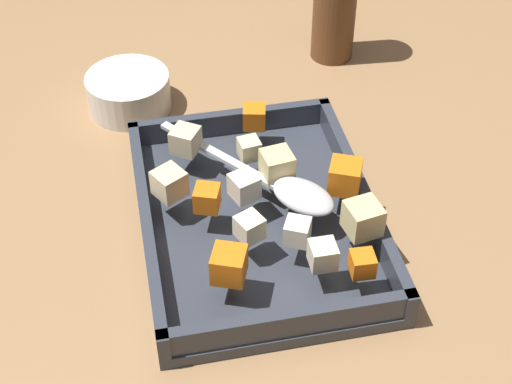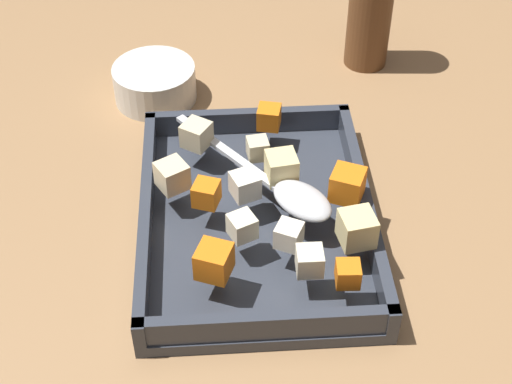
# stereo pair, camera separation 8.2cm
# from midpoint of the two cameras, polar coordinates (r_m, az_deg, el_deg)

# --- Properties ---
(ground_plane) EXTENTS (4.00, 4.00, 0.00)m
(ground_plane) POSITION_cam_midpoint_polar(r_m,az_deg,el_deg) (0.85, -3.87, -3.10)
(ground_plane) COLOR #936D47
(baking_dish) EXTENTS (0.33, 0.25, 0.05)m
(baking_dish) POSITION_cam_midpoint_polar(r_m,az_deg,el_deg) (0.84, -2.76, -2.21)
(baking_dish) COLOR #333842
(baking_dish) RESTS_ON ground_plane
(carrot_chunk_near_spoon) EXTENTS (0.04, 0.04, 0.03)m
(carrot_chunk_near_spoon) POSITION_cam_midpoint_polar(r_m,az_deg,el_deg) (0.74, -5.21, -5.58)
(carrot_chunk_near_spoon) COLOR orange
(carrot_chunk_near_spoon) RESTS_ON baking_dish
(carrot_chunk_mid_left) EXTENTS (0.02, 0.02, 0.02)m
(carrot_chunk_mid_left) POSITION_cam_midpoint_polar(r_m,az_deg,el_deg) (0.74, 4.82, -5.50)
(carrot_chunk_mid_left) COLOR orange
(carrot_chunk_mid_left) RESTS_ON baking_dish
(carrot_chunk_corner_sw) EXTENTS (0.03, 0.03, 0.03)m
(carrot_chunk_corner_sw) POSITION_cam_midpoint_polar(r_m,az_deg,el_deg) (0.91, -2.70, 5.52)
(carrot_chunk_corner_sw) COLOR orange
(carrot_chunk_corner_sw) RESTS_ON baking_dish
(carrot_chunk_near_right) EXTENTS (0.04, 0.04, 0.03)m
(carrot_chunk_near_right) POSITION_cam_midpoint_polar(r_m,az_deg,el_deg) (0.82, 3.90, 0.90)
(carrot_chunk_near_right) COLOR orange
(carrot_chunk_near_right) RESTS_ON baking_dish
(carrot_chunk_far_right) EXTENTS (0.03, 0.03, 0.03)m
(carrot_chunk_far_right) POSITION_cam_midpoint_polar(r_m,az_deg,el_deg) (0.81, -6.57, -0.43)
(carrot_chunk_far_right) COLOR orange
(carrot_chunk_far_right) RESTS_ON baking_dish
(potato_chunk_corner_nw) EXTENTS (0.03, 0.03, 0.03)m
(potato_chunk_corner_nw) POSITION_cam_midpoint_polar(r_m,az_deg,el_deg) (0.77, -3.70, -2.81)
(potato_chunk_corner_nw) COLOR beige
(potato_chunk_corner_nw) RESTS_ON baking_dish
(potato_chunk_mid_right) EXTENTS (0.04, 0.04, 0.03)m
(potato_chunk_mid_right) POSITION_cam_midpoint_polar(r_m,az_deg,el_deg) (0.84, -1.20, 1.87)
(potato_chunk_mid_right) COLOR #E0CC89
(potato_chunk_mid_right) RESTS_ON baking_dish
(potato_chunk_corner_se) EXTENTS (0.03, 0.03, 0.03)m
(potato_chunk_corner_se) POSITION_cam_midpoint_polar(r_m,az_deg,el_deg) (0.75, 1.89, -4.86)
(potato_chunk_corner_se) COLOR beige
(potato_chunk_corner_se) RESTS_ON baking_dish
(potato_chunk_heap_top) EXTENTS (0.04, 0.04, 0.03)m
(potato_chunk_heap_top) POSITION_cam_midpoint_polar(r_m,az_deg,el_deg) (0.88, -7.92, 3.74)
(potato_chunk_heap_top) COLOR beige
(potato_chunk_heap_top) RESTS_ON baking_dish
(potato_chunk_near_left) EXTENTS (0.04, 0.04, 0.03)m
(potato_chunk_near_left) POSITION_cam_midpoint_polar(r_m,az_deg,el_deg) (0.83, -9.28, 0.51)
(potato_chunk_near_left) COLOR beige
(potato_chunk_near_left) RESTS_ON baking_dish
(potato_chunk_center) EXTENTS (0.03, 0.03, 0.02)m
(potato_chunk_center) POSITION_cam_midpoint_polar(r_m,az_deg,el_deg) (0.87, -3.20, 3.12)
(potato_chunk_center) COLOR beige
(potato_chunk_center) RESTS_ON baking_dish
(potato_chunk_far_left) EXTENTS (0.04, 0.04, 0.03)m
(potato_chunk_far_left) POSITION_cam_midpoint_polar(r_m,az_deg,el_deg) (0.78, 5.02, -2.12)
(potato_chunk_far_left) COLOR #E0CC89
(potato_chunk_far_left) RESTS_ON baking_dish
(parsnip_chunk_rim_edge) EXTENTS (0.03, 0.03, 0.02)m
(parsnip_chunk_rim_edge) POSITION_cam_midpoint_polar(r_m,az_deg,el_deg) (0.77, 0.07, -3.11)
(parsnip_chunk_rim_edge) COLOR silver
(parsnip_chunk_rim_edge) RESTS_ON baking_dish
(parsnip_chunk_under_handle) EXTENTS (0.04, 0.04, 0.03)m
(parsnip_chunk_under_handle) POSITION_cam_midpoint_polar(r_m,az_deg,el_deg) (0.82, -3.74, 0.31)
(parsnip_chunk_under_handle) COLOR silver
(parsnip_chunk_under_handle) RESTS_ON baking_dish
(serving_spoon) EXTENTS (0.21, 0.18, 0.02)m
(serving_spoon) POSITION_cam_midpoint_polar(r_m,az_deg,el_deg) (0.82, -0.08, -0.07)
(serving_spoon) COLOR silver
(serving_spoon) RESTS_ON baking_dish
(small_prep_bowl) EXTENTS (0.11, 0.11, 0.05)m
(small_prep_bowl) POSITION_cam_midpoint_polar(r_m,az_deg,el_deg) (1.03, -11.73, 7.21)
(small_prep_bowl) COLOR silver
(small_prep_bowl) RESTS_ON ground_plane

